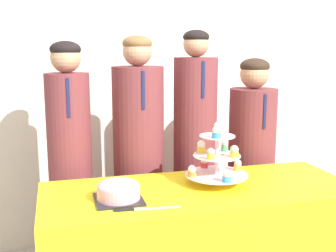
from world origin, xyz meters
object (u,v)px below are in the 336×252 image
Objects in this scene: cupcake_stand at (216,158)px; student_1 at (139,168)px; cake_knife at (136,210)px; student_3 at (251,169)px; round_cake at (118,190)px; student_0 at (71,173)px; student_2 at (195,160)px.

cupcake_stand is 0.63m from student_1.
student_3 is (0.95, 0.77, -0.10)m from cake_knife.
round_cake is at bearing 117.24° from cake_knife.
student_0 is 0.79m from student_2.
student_0 is 0.42m from student_1.
student_1 is (0.42, 0.00, -0.00)m from student_0.
cake_knife is 0.79m from student_1.
student_2 is (0.54, 0.77, -0.01)m from cake_knife.
cupcake_stand is 0.24× the size of student_3.
round_cake is 0.87m from student_2.
cupcake_stand is at bearing -35.51° from student_0.
student_1 is (-0.31, 0.52, -0.18)m from cupcake_stand.
student_2 is 1.12× the size of student_3.
round_cake is at bearing -147.70° from student_3.
cupcake_stand is 0.22× the size of student_0.
student_0 is at bearing 144.49° from cupcake_stand.
student_2 is at bearing 0.00° from student_0.
cupcake_stand is at bearing -131.74° from student_3.
cupcake_stand is 0.74m from student_3.
cupcake_stand is at bearing 32.81° from cake_knife.
cupcake_stand is (0.48, 0.25, 0.14)m from cake_knife.
student_2 is at bearing 60.33° from cake_knife.
round_cake is 1.20m from student_3.
student_2 reaches higher than student_1.
round_cake is at bearing -72.81° from student_0.
student_0 is 0.98× the size of student_1.
student_1 is (0.22, 0.63, -0.09)m from round_cake.
cake_knife is 0.90× the size of cupcake_stand.
cupcake_stand is (0.54, 0.11, 0.09)m from round_cake.
cupcake_stand is 0.55m from student_2.
student_0 reaches higher than cake_knife.
student_0 is 1.20m from student_3.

